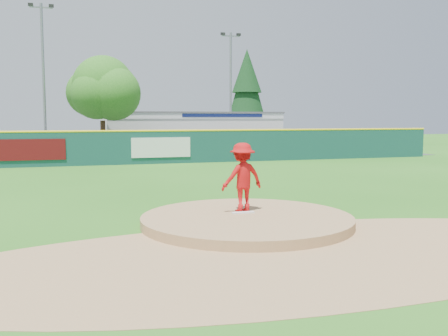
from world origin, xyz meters
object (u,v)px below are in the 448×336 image
object	(u,v)px
deciduous_tree	(102,93)
conifer_tree	(247,91)
pitcher	(242,177)
light_pole_right	(231,86)
pool_building_grp	(189,130)
van	(222,147)
light_pole_left	(43,73)

from	to	relation	value
deciduous_tree	conifer_tree	xyz separation A→B (m)	(15.00, 11.00, 0.99)
pitcher	light_pole_right	world-z (taller)	light_pole_right
conifer_tree	light_pole_right	world-z (taller)	light_pole_right
conifer_tree	light_pole_right	distance (m)	8.06
deciduous_tree	pool_building_grp	bearing A→B (deg)	41.16
conifer_tree	pool_building_grp	bearing A→B (deg)	-150.22
light_pole_right	pool_building_grp	bearing A→B (deg)	135.05
light_pole_right	conifer_tree	bearing A→B (deg)	60.26
pitcher	pool_building_grp	xyz separation A→B (m)	(5.92, 31.39, 0.48)
pool_building_grp	light_pole_right	distance (m)	5.75
conifer_tree	light_pole_right	size ratio (longest dim) A/B	0.95
van	pool_building_grp	xyz separation A→B (m)	(0.16, 10.64, 0.92)
deciduous_tree	conifer_tree	size ratio (longest dim) A/B	0.77
light_pole_left	light_pole_right	world-z (taller)	light_pole_left
pitcher	light_pole_right	bearing A→B (deg)	-118.61
light_pole_left	van	bearing A→B (deg)	-25.48
pool_building_grp	conifer_tree	bearing A→B (deg)	29.78
van	conifer_tree	size ratio (longest dim) A/B	0.55
pool_building_grp	light_pole_right	world-z (taller)	light_pole_right
light_pole_left	light_pole_right	size ratio (longest dim) A/B	1.10
deciduous_tree	light_pole_left	distance (m)	4.72
deciduous_tree	pitcher	bearing A→B (deg)	-85.12
pool_building_grp	conifer_tree	size ratio (longest dim) A/B	1.60
pitcher	light_pole_left	xyz separation A→B (m)	(-6.08, 26.40, 4.87)
pitcher	deciduous_tree	size ratio (longest dim) A/B	0.25
pitcher	conifer_tree	distance (m)	37.93
pool_building_grp	conifer_tree	world-z (taller)	conifer_tree
deciduous_tree	light_pole_left	size ratio (longest dim) A/B	0.67
pool_building_grp	deciduous_tree	distance (m)	11.01
deciduous_tree	light_pole_right	bearing A→B (deg)	19.98
pitcher	pool_building_grp	size ratio (longest dim) A/B	0.12
van	deciduous_tree	world-z (taller)	deciduous_tree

